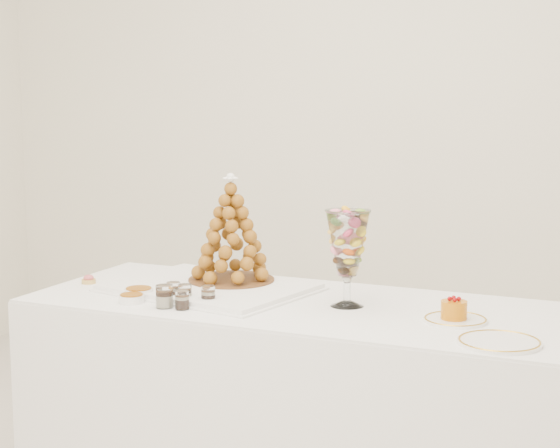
% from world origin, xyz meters
% --- Properties ---
extents(buffet_table, '(1.93, 0.87, 0.72)m').
position_xyz_m(buffet_table, '(0.09, 0.27, 0.36)').
color(buffet_table, white).
rests_on(buffet_table, ground).
extents(lace_tray, '(0.78, 0.65, 0.02)m').
position_xyz_m(lace_tray, '(-0.27, 0.33, 0.73)').
color(lace_tray, white).
rests_on(lace_tray, buffet_table).
extents(macaron_vase, '(0.15, 0.15, 0.33)m').
position_xyz_m(macaron_vase, '(0.26, 0.28, 0.93)').
color(macaron_vase, white).
rests_on(macaron_vase, buffet_table).
extents(cake_plate, '(0.20, 0.20, 0.01)m').
position_xyz_m(cake_plate, '(0.64, 0.20, 0.72)').
color(cake_plate, white).
rests_on(cake_plate, buffet_table).
extents(spare_plate, '(0.24, 0.24, 0.01)m').
position_xyz_m(spare_plate, '(0.81, -0.02, 0.72)').
color(spare_plate, white).
rests_on(spare_plate, buffet_table).
extents(pink_tart, '(0.05, 0.05, 0.03)m').
position_xyz_m(pink_tart, '(-0.75, 0.28, 0.73)').
color(pink_tart, tan).
rests_on(pink_tart, buffet_table).
extents(verrine_a, '(0.05, 0.05, 0.06)m').
position_xyz_m(verrine_a, '(-0.33, 0.15, 0.75)').
color(verrine_a, white).
rests_on(verrine_a, buffet_table).
extents(verrine_b, '(0.06, 0.06, 0.06)m').
position_xyz_m(verrine_b, '(-0.28, 0.14, 0.75)').
color(verrine_b, white).
rests_on(verrine_b, buffet_table).
extents(verrine_c, '(0.06, 0.06, 0.07)m').
position_xyz_m(verrine_c, '(-0.19, 0.13, 0.75)').
color(verrine_c, white).
rests_on(verrine_c, buffet_table).
extents(verrine_d, '(0.06, 0.06, 0.08)m').
position_xyz_m(verrine_d, '(-0.31, 0.04, 0.75)').
color(verrine_d, white).
rests_on(verrine_d, buffet_table).
extents(verrine_e, '(0.05, 0.05, 0.06)m').
position_xyz_m(verrine_e, '(-0.24, 0.04, 0.75)').
color(verrine_e, white).
rests_on(verrine_e, buffet_table).
extents(ramekin_back, '(0.10, 0.10, 0.03)m').
position_xyz_m(ramekin_back, '(-0.46, 0.15, 0.73)').
color(ramekin_back, white).
rests_on(ramekin_back, buffet_table).
extents(ramekin_front, '(0.09, 0.09, 0.03)m').
position_xyz_m(ramekin_front, '(-0.44, 0.06, 0.73)').
color(ramekin_front, white).
rests_on(ramekin_front, buffet_table).
extents(croquembouche, '(0.34, 0.34, 0.40)m').
position_xyz_m(croquembouche, '(-0.23, 0.42, 0.93)').
color(croquembouche, brown).
rests_on(croquembouche, lace_tray).
extents(mousse_cake, '(0.08, 0.08, 0.07)m').
position_xyz_m(mousse_cake, '(0.64, 0.19, 0.76)').
color(mousse_cake, '#C66B09').
rests_on(mousse_cake, cake_plate).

